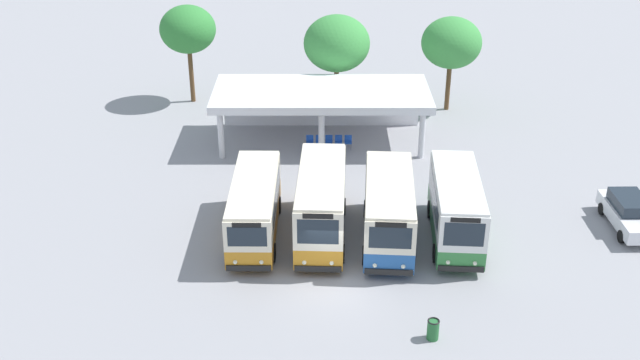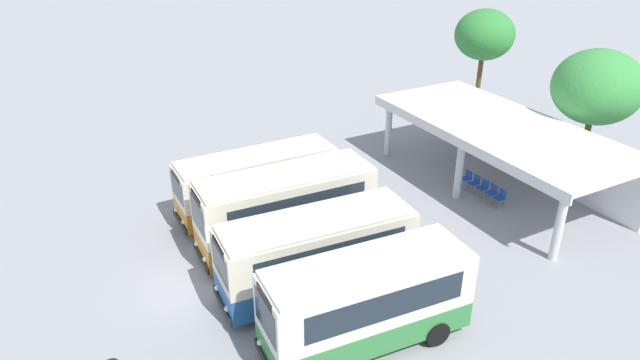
% 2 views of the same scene
% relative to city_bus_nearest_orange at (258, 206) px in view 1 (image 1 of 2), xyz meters
% --- Properties ---
extents(ground_plane, '(180.00, 180.00, 0.00)m').
position_rel_city_bus_nearest_orange_xyz_m(ground_plane, '(3.82, -4.20, -1.65)').
color(ground_plane, '#939399').
extents(city_bus_nearest_orange, '(2.28, 7.48, 2.96)m').
position_rel_city_bus_nearest_orange_xyz_m(city_bus_nearest_orange, '(0.00, 0.00, 0.00)').
color(city_bus_nearest_orange, black).
rests_on(city_bus_nearest_orange, ground).
extents(city_bus_second_in_row, '(2.57, 7.47, 3.43)m').
position_rel_city_bus_nearest_orange_xyz_m(city_bus_second_in_row, '(3.24, -0.09, 0.23)').
color(city_bus_second_in_row, black).
rests_on(city_bus_second_in_row, ground).
extents(city_bus_middle_cream, '(2.75, 7.40, 3.15)m').
position_rel_city_bus_nearest_orange_xyz_m(city_bus_middle_cream, '(6.48, -0.41, 0.09)').
color(city_bus_middle_cream, black).
rests_on(city_bus_middle_cream, ground).
extents(city_bus_fourth_amber, '(2.62, 7.04, 3.25)m').
position_rel_city_bus_nearest_orange_xyz_m(city_bus_fourth_amber, '(9.72, -0.33, 0.14)').
color(city_bus_fourth_amber, black).
rests_on(city_bus_fourth_amber, ground).
extents(parked_car_flank, '(1.89, 4.47, 1.62)m').
position_rel_city_bus_nearest_orange_xyz_m(parked_car_flank, '(18.62, 0.82, -0.82)').
color(parked_car_flank, black).
rests_on(parked_car_flank, ground).
extents(terminal_canopy, '(13.21, 5.91, 3.40)m').
position_rel_city_bus_nearest_orange_xyz_m(terminal_canopy, '(3.27, 12.15, 1.01)').
color(terminal_canopy, silver).
rests_on(terminal_canopy, ground).
extents(waiting_chair_end_by_column, '(0.45, 0.45, 0.86)m').
position_rel_city_bus_nearest_orange_xyz_m(waiting_chair_end_by_column, '(2.55, 10.33, -1.13)').
color(waiting_chair_end_by_column, slate).
rests_on(waiting_chair_end_by_column, ground).
extents(waiting_chair_second_from_end, '(0.45, 0.45, 0.86)m').
position_rel_city_bus_nearest_orange_xyz_m(waiting_chair_second_from_end, '(3.14, 10.34, -1.13)').
color(waiting_chair_second_from_end, slate).
rests_on(waiting_chair_second_from_end, ground).
extents(waiting_chair_middle_seat, '(0.45, 0.45, 0.86)m').
position_rel_city_bus_nearest_orange_xyz_m(waiting_chair_middle_seat, '(3.73, 10.34, -1.13)').
color(waiting_chair_middle_seat, slate).
rests_on(waiting_chair_middle_seat, ground).
extents(waiting_chair_fourth_seat, '(0.45, 0.45, 0.86)m').
position_rel_city_bus_nearest_orange_xyz_m(waiting_chair_fourth_seat, '(4.32, 10.34, -1.13)').
color(waiting_chair_fourth_seat, slate).
rests_on(waiting_chair_fourth_seat, ground).
extents(waiting_chair_fifth_seat, '(0.45, 0.45, 0.86)m').
position_rel_city_bus_nearest_orange_xyz_m(waiting_chair_fifth_seat, '(4.91, 10.32, -1.13)').
color(waiting_chair_fifth_seat, slate).
rests_on(waiting_chair_fifth_seat, ground).
extents(roadside_tree_behind_canopy, '(4.39, 4.39, 6.67)m').
position_rel_city_bus_nearest_orange_xyz_m(roadside_tree_behind_canopy, '(4.29, 16.55, 3.13)').
color(roadside_tree_behind_canopy, brown).
rests_on(roadside_tree_behind_canopy, ground).
extents(roadside_tree_east_of_canopy, '(4.02, 4.02, 6.44)m').
position_rel_city_bus_nearest_orange_xyz_m(roadside_tree_east_of_canopy, '(11.93, 16.92, 3.06)').
color(roadside_tree_east_of_canopy, brown).
rests_on(roadside_tree_east_of_canopy, ground).
extents(roadside_tree_west_of_canopy, '(3.83, 3.83, 6.84)m').
position_rel_city_bus_nearest_orange_xyz_m(roadside_tree_west_of_canopy, '(-5.82, 18.47, 3.53)').
color(roadside_tree_west_of_canopy, brown).
rests_on(roadside_tree_west_of_canopy, ground).
extents(litter_bin_apron, '(0.49, 0.49, 0.90)m').
position_rel_city_bus_nearest_orange_xyz_m(litter_bin_apron, '(7.68, -7.98, -1.20)').
color(litter_bin_apron, '#266633').
rests_on(litter_bin_apron, ground).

